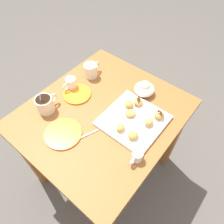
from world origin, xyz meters
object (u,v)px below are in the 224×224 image
beignet_2 (133,135)px  ice_cream_bowl (144,88)px  coffee_mug_cream_left (45,104)px  chocolate_sauce_pitcher (137,156)px  beignet_4 (129,104)px  beignet_5 (159,115)px  saucer_orange_right (63,134)px  beignet_3 (149,122)px  dining_table (103,128)px  cream_pitcher_white (71,83)px  beignet_0 (121,128)px  beignet_1 (138,102)px  pastry_plate_square (133,120)px  coffee_mug_cream_right (91,70)px  beignet_6 (130,113)px  saucer_orange_left (77,94)px

beignet_2 → ice_cream_bowl: bearing=24.0°
coffee_mug_cream_left → chocolate_sauce_pitcher: 0.56m
beignet_4 → beignet_5: 0.17m
beignet_2 → beignet_4: (0.15, 0.13, 0.00)m
saucer_orange_right → beignet_2: size_ratio=3.61×
coffee_mug_cream_left → beignet_3: bearing=-62.5°
dining_table → cream_pitcher_white: bearing=84.3°
chocolate_sauce_pitcher → beignet_0: 0.17m
beignet_1 → beignet_3: bearing=-123.9°
beignet_3 → pastry_plate_square: bearing=105.2°
beignet_0 → pastry_plate_square: bearing=-8.4°
coffee_mug_cream_left → beignet_1: (0.34, -0.37, -0.01)m
pastry_plate_square → coffee_mug_cream_right: (0.12, 0.41, 0.04)m
dining_table → beignet_0: bearing=-102.8°
pastry_plate_square → beignet_6: beignet_6 is taller
saucer_orange_left → beignet_1: (0.15, -0.32, 0.03)m
beignet_1 → beignet_5: bearing=-93.3°
cream_pitcher_white → beignet_1: 0.41m
beignet_1 → cream_pitcher_white: bearing=109.1°
ice_cream_bowl → coffee_mug_cream_right: bearing=103.5°
saucer_orange_left → chocolate_sauce_pitcher: bearing=-102.7°
coffee_mug_cream_left → beignet_6: (0.25, -0.38, -0.02)m
beignet_5 → pastry_plate_square: bearing=134.9°
beignet_2 → beignet_3: bearing=-9.3°
dining_table → cream_pitcher_white: size_ratio=8.22×
coffee_mug_cream_left → coffee_mug_cream_right: (0.36, 0.00, -0.00)m
saucer_orange_right → beignet_1: 0.43m
coffee_mug_cream_left → pastry_plate_square: bearing=-60.4°
saucer_orange_left → beignet_2: beignet_2 is taller
beignet_0 → beignet_2: size_ratio=0.93×
beignet_1 → beignet_4: bearing=146.9°
coffee_mug_cream_right → beignet_3: (-0.10, -0.49, -0.01)m
pastry_plate_square → beignet_1: (0.10, 0.04, 0.03)m
chocolate_sauce_pitcher → beignet_3: size_ratio=1.96×
beignet_2 → beignet_5: bearing=-10.5°
beignet_3 → coffee_mug_cream_left: bearing=117.5°
cream_pitcher_white → beignet_3: bearing=-84.1°
coffee_mug_cream_left → saucer_orange_left: size_ratio=0.84×
chocolate_sauce_pitcher → saucer_orange_right: (-0.12, 0.36, -0.03)m
saucer_orange_right → beignet_3: (0.31, -0.30, 0.03)m
coffee_mug_cream_left → beignet_2: 0.50m
coffee_mug_cream_right → saucer_orange_right: bearing=-155.6°
saucer_orange_left → beignet_3: size_ratio=3.45×
beignet_1 → pastry_plate_square: bearing=-157.9°
coffee_mug_cream_left → beignet_3: size_ratio=2.91×
ice_cream_bowl → coffee_mug_cream_left: bearing=142.2°
beignet_5 → chocolate_sauce_pitcher: bearing=-170.7°
dining_table → pastry_plate_square: bearing=-70.6°
coffee_mug_cream_left → ice_cream_bowl: (0.44, -0.34, -0.01)m
saucer_orange_right → beignet_4: bearing=-23.9°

